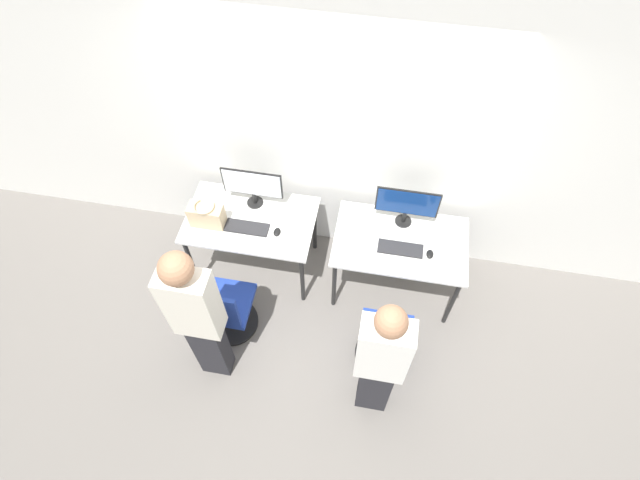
# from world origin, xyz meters

# --- Properties ---
(ground_plane) EXTENTS (20.00, 20.00, 0.00)m
(ground_plane) POSITION_xyz_m (0.00, 0.00, 0.00)
(ground_plane) COLOR slate
(wall_back) EXTENTS (12.00, 0.05, 2.80)m
(wall_back) POSITION_xyz_m (0.00, 0.84, 1.40)
(wall_back) COLOR silver
(wall_back) RESTS_ON ground_plane
(desk_left) EXTENTS (1.15, 0.71, 0.75)m
(desk_left) POSITION_xyz_m (-0.67, 0.36, 0.67)
(desk_left) COLOR silver
(desk_left) RESTS_ON ground_plane
(monitor_left) EXTENTS (0.54, 0.15, 0.41)m
(monitor_left) POSITION_xyz_m (-0.67, 0.55, 0.99)
(monitor_left) COLOR black
(monitor_left) RESTS_ON desk_left
(keyboard_left) EXTENTS (0.38, 0.14, 0.02)m
(keyboard_left) POSITION_xyz_m (-0.67, 0.26, 0.76)
(keyboard_left) COLOR #262628
(keyboard_left) RESTS_ON desk_left
(mouse_left) EXTENTS (0.06, 0.09, 0.03)m
(mouse_left) POSITION_xyz_m (-0.40, 0.25, 0.77)
(mouse_left) COLOR black
(mouse_left) RESTS_ON desk_left
(office_chair_left) EXTENTS (0.48, 0.48, 0.86)m
(office_chair_left) POSITION_xyz_m (-0.75, -0.37, 0.35)
(office_chair_left) COLOR black
(office_chair_left) RESTS_ON ground_plane
(person_left) EXTENTS (0.36, 0.23, 1.76)m
(person_left) POSITION_xyz_m (-0.76, -0.73, 0.97)
(person_left) COLOR #232328
(person_left) RESTS_ON ground_plane
(desk_right) EXTENTS (1.15, 0.71, 0.75)m
(desk_right) POSITION_xyz_m (0.67, 0.36, 0.67)
(desk_right) COLOR silver
(desk_right) RESTS_ON ground_plane
(monitor_right) EXTENTS (0.54, 0.15, 0.41)m
(monitor_right) POSITION_xyz_m (0.67, 0.57, 0.99)
(monitor_right) COLOR black
(monitor_right) RESTS_ON desk_right
(keyboard_right) EXTENTS (0.38, 0.14, 0.02)m
(keyboard_right) POSITION_xyz_m (0.67, 0.27, 0.76)
(keyboard_right) COLOR #262628
(keyboard_right) RESTS_ON desk_right
(mouse_right) EXTENTS (0.06, 0.09, 0.03)m
(mouse_right) POSITION_xyz_m (0.92, 0.26, 0.77)
(mouse_right) COLOR black
(mouse_right) RESTS_ON desk_right
(office_chair_right) EXTENTS (0.48, 0.48, 0.86)m
(office_chair_right) POSITION_xyz_m (0.66, -0.44, 0.35)
(office_chair_right) COLOR black
(office_chair_right) RESTS_ON ground_plane
(person_right) EXTENTS (0.36, 0.21, 1.64)m
(person_right) POSITION_xyz_m (0.61, -0.80, 0.89)
(person_right) COLOR #232328
(person_right) RESTS_ON ground_plane
(handbag) EXTENTS (0.30, 0.18, 0.25)m
(handbag) POSITION_xyz_m (-1.02, 0.25, 0.87)
(handbag) COLOR tan
(handbag) RESTS_ON desk_left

